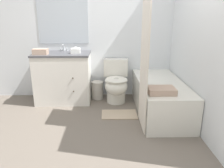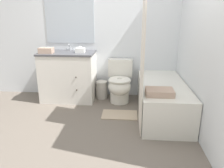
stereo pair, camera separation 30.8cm
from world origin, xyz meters
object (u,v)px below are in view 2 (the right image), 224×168
object	(u,v)px
tissue_box	(80,50)
bath_mat	(120,115)
wastebasket	(102,90)
sink_faucet	(70,48)
toilet	(120,84)
vanity_cabinet	(69,75)
hand_towel_folded	(46,50)
bathtub	(162,98)
bath_towel_folded	(159,92)

from	to	relation	value
tissue_box	bath_mat	world-z (taller)	tissue_box
wastebasket	tissue_box	world-z (taller)	tissue_box
sink_faucet	wastebasket	distance (m)	0.92
toilet	tissue_box	bearing A→B (deg)	177.93
vanity_cabinet	wastebasket	world-z (taller)	vanity_cabinet
toilet	wastebasket	size ratio (longest dim) A/B	2.24
tissue_box	hand_towel_folded	bearing A→B (deg)	-168.88
sink_faucet	bath_mat	distance (m)	1.51
toilet	hand_towel_folded	bearing A→B (deg)	-176.09
bathtub	bath_mat	distance (m)	0.68
vanity_cabinet	bath_towel_folded	world-z (taller)	vanity_cabinet
hand_towel_folded	bath_towel_folded	size ratio (longest dim) A/B	0.65
toilet	wastebasket	bearing A→B (deg)	156.59
vanity_cabinet	tissue_box	world-z (taller)	tissue_box
toilet	tissue_box	distance (m)	0.87
hand_towel_folded	wastebasket	bearing A→B (deg)	14.39
bath_mat	tissue_box	bearing A→B (deg)	139.90
vanity_cabinet	hand_towel_folded	size ratio (longest dim) A/B	4.09
sink_faucet	bath_towel_folded	distance (m)	1.91
vanity_cabinet	bath_towel_folded	size ratio (longest dim) A/B	2.67
wastebasket	bath_mat	size ratio (longest dim) A/B	0.59
vanity_cabinet	bathtub	distance (m)	1.63
sink_faucet	hand_towel_folded	distance (m)	0.46
sink_faucet	toilet	xyz separation A→B (m)	(0.90, -0.26, -0.55)
toilet	bath_towel_folded	distance (m)	1.10
wastebasket	bath_towel_folded	distance (m)	1.44
tissue_box	bath_mat	size ratio (longest dim) A/B	0.28
tissue_box	toilet	bearing A→B (deg)	-2.07
bathtub	tissue_box	distance (m)	1.53
wastebasket	tissue_box	size ratio (longest dim) A/B	2.15
vanity_cabinet	tissue_box	bearing A→B (deg)	-8.19
wastebasket	tissue_box	distance (m)	0.81
vanity_cabinet	toilet	distance (m)	0.90
toilet	wastebasket	xyz separation A→B (m)	(-0.33, 0.14, -0.17)
toilet	tissue_box	size ratio (longest dim) A/B	4.81
sink_faucet	tissue_box	distance (m)	0.33
sink_faucet	tissue_box	world-z (taller)	sink_faucet
sink_faucet	wastebasket	world-z (taller)	sink_faucet
tissue_box	bath_mat	xyz separation A→B (m)	(0.69, -0.58, -0.88)
bath_towel_folded	wastebasket	bearing A→B (deg)	128.40
wastebasket	bath_mat	distance (m)	0.80
sink_faucet	wastebasket	size ratio (longest dim) A/B	0.45
vanity_cabinet	bath_mat	world-z (taller)	vanity_cabinet
hand_towel_folded	bath_mat	bearing A→B (deg)	-21.07
sink_faucet	hand_towel_folded	xyz separation A→B (m)	(-0.31, -0.35, 0.01)
vanity_cabinet	wastebasket	size ratio (longest dim) A/B	2.92
bath_mat	toilet	bearing A→B (deg)	92.69
hand_towel_folded	bathtub	bearing A→B (deg)	-10.73
bathtub	bath_mat	size ratio (longest dim) A/B	2.92
vanity_cabinet	bath_mat	xyz separation A→B (m)	(0.92, -0.61, -0.42)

